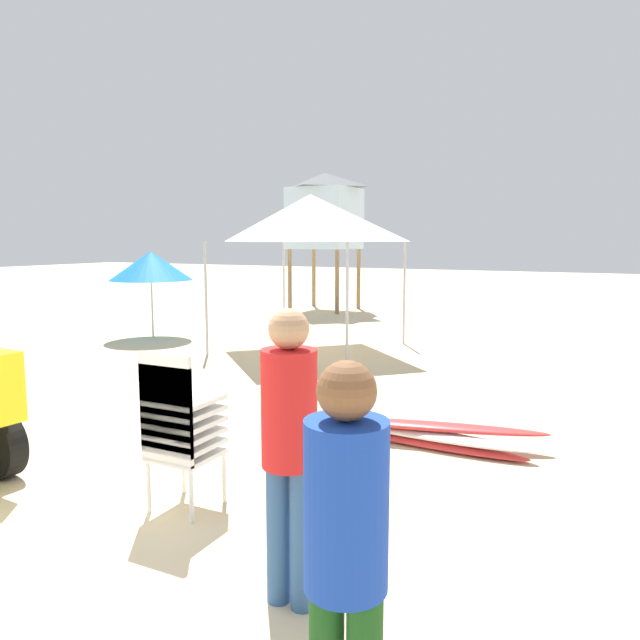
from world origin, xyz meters
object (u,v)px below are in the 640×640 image
Objects in this scene: lifeguard_near_left at (346,549)px; popup_canopy at (310,218)px; surfboard_pile at (432,434)px; lifeguard_near_center at (289,438)px; beach_umbrella_left at (151,266)px; stacked_plastic_chairs at (177,421)px; lifeguard_tower at (325,211)px.

popup_canopy is (-4.56, 8.41, 1.56)m from lifeguard_near_left.
lifeguard_near_center is (0.05, -3.06, 0.89)m from surfboard_pile.
beach_umbrella_left is (-7.53, 7.18, 0.56)m from lifeguard_near_center.
lifeguard_near_left is 0.90× the size of beach_umbrella_left.
lifeguard_near_center is 10.42m from beach_umbrella_left.
stacked_plastic_chairs is 7.44m from popup_canopy.
lifeguard_near_center is 0.43× the size of lifeguard_tower.
lifeguard_near_center reaches higher than surfboard_pile.
stacked_plastic_chairs is 0.68× the size of beach_umbrella_left.
beach_umbrella_left is at bearing 136.36° from lifeguard_near_center.
popup_canopy is 0.73× the size of lifeguard_tower.
lifeguard_tower is at bearing 121.48° from surfboard_pile.
popup_canopy reaches higher than lifeguard_near_left.
lifeguard_near_left is at bearing -78.37° from surfboard_pile.
lifeguard_near_left is 9.69m from popup_canopy.
beach_umbrella_left reaches higher than stacked_plastic_chairs.
beach_umbrella_left is at bearing -175.49° from popup_canopy.
beach_umbrella_left is (-8.30, 8.11, 0.59)m from lifeguard_near_left.
surfboard_pile is at bearing 90.90° from lifeguard_near_center.
lifeguard_near_center is at bearing -89.10° from surfboard_pile.
lifeguard_tower reaches higher than beach_umbrella_left.
stacked_plastic_chairs is at bearing 154.27° from lifeguard_near_center.
lifeguard_near_left is at bearing -63.40° from lifeguard_tower.
surfboard_pile is at bearing 101.63° from lifeguard_near_left.
stacked_plastic_chairs is 8.99m from beach_umbrella_left.
stacked_plastic_chairs is 0.43× the size of popup_canopy.
stacked_plastic_chairs is 14.11m from lifeguard_tower.
popup_canopy reaches higher than beach_umbrella_left.
popup_canopy reaches higher than surfboard_pile.
lifeguard_tower is (-6.51, 13.62, 1.97)m from lifeguard_near_center.
stacked_plastic_chairs is at bearing -70.56° from popup_canopy.
popup_canopy is 3.88m from beach_umbrella_left.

